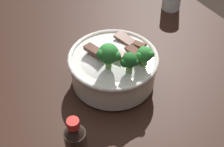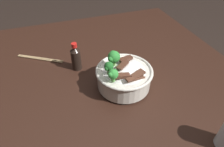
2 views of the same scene
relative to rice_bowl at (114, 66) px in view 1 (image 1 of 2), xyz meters
name	(u,v)px [view 1 (image 1 of 2)]	position (x,y,z in m)	size (l,w,h in m)	color
dining_table	(76,128)	(0.12, 0.00, -0.18)	(1.13, 1.09, 0.81)	black
rice_bowl	(114,66)	(0.00, 0.00, 0.00)	(0.22, 0.22, 0.15)	silver
soy_sauce_bottle	(76,143)	(0.18, 0.15, 0.00)	(0.04, 0.04, 0.13)	black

